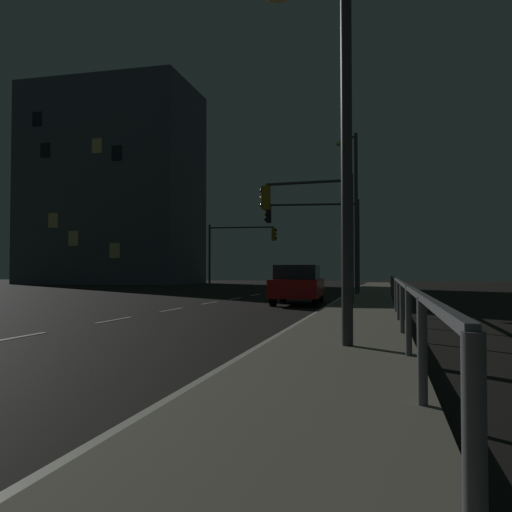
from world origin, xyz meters
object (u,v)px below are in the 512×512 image
traffic_light_far_left (309,213)px  traffic_light_far_right (315,226)px  traffic_light_overhead_east (240,242)px  building_distant (114,186)px  street_lamp_mid_block (330,92)px  car (298,284)px  street_lamp_median (353,200)px

traffic_light_far_left → traffic_light_far_right: size_ratio=0.93×
traffic_light_far_left → traffic_light_overhead_east: bearing=113.4°
building_distant → street_lamp_mid_block: bearing=-57.5°
traffic_light_overhead_east → street_lamp_mid_block: street_lamp_mid_block is taller
traffic_light_far_left → building_distant: size_ratio=0.23×
street_lamp_mid_block → building_distant: building_distant is taller
car → traffic_light_overhead_east: (-6.99, 16.83, 2.66)m
traffic_light_overhead_east → traffic_light_far_right: traffic_light_far_right is taller
street_lamp_mid_block → building_distant: size_ratio=0.32×
street_lamp_mid_block → traffic_light_far_right: bearing=98.0°
car → traffic_light_far_right: bearing=92.5°
traffic_light_overhead_east → traffic_light_far_right: size_ratio=0.98×
car → street_lamp_mid_block: street_lamp_mid_block is taller
street_lamp_mid_block → street_lamp_median: street_lamp_median is taller
street_lamp_mid_block → building_distant: (-28.11, 44.10, 6.38)m
street_lamp_mid_block → street_lamp_median: size_ratio=0.82×
building_distant → traffic_light_overhead_east: bearing=-39.0°
traffic_light_overhead_east → traffic_light_far_right: 10.65m
street_lamp_mid_block → street_lamp_median: 19.30m
car → street_lamp_median: 8.45m
traffic_light_overhead_east → traffic_light_far_right: (6.62, -8.34, 0.38)m
traffic_light_far_right → building_distant: bearing=137.1°
car → traffic_light_far_right: traffic_light_far_right is taller
traffic_light_far_right → street_lamp_mid_block: street_lamp_mid_block is taller
traffic_light_overhead_east → car: bearing=-67.4°
traffic_light_far_left → traffic_light_far_right: traffic_light_far_right is taller
car → traffic_light_far_right: (-0.38, 8.49, 3.04)m
traffic_light_overhead_east → building_distant: (-18.60, 15.07, 7.22)m
traffic_light_far_left → street_lamp_median: bearing=80.4°
traffic_light_far_right → traffic_light_far_left: bearing=-84.3°
traffic_light_far_right → street_lamp_median: (2.18, -1.42, 1.22)m
car → traffic_light_overhead_east: bearing=112.6°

